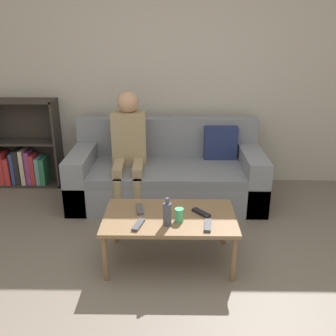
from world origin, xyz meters
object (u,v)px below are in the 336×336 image
Objects in this scene: tv_remote_1 at (208,226)px; bottle at (167,214)px; cup_near at (179,215)px; couch at (168,175)px; tv_remote_0 at (140,209)px; coffee_table at (170,220)px; tv_remote_2 at (201,213)px; tv_remote_3 at (138,225)px; person_adult at (129,142)px; bookshelf at (24,154)px.

bottle reaches higher than tv_remote_1.
cup_near reaches higher than tv_remote_1.
couch reaches higher than tv_remote_0.
coffee_table is 0.25m from tv_remote_2.
couch reaches higher than coffee_table.
bottle is (0.21, 0.02, 0.08)m from tv_remote_3.
person_adult is 1.06m from tv_remote_0.
tv_remote_2 is at bearing 33.44° from bottle.
tv_remote_1 is at bearing 14.42° from tv_remote_3.
person_adult is at bearing -20.09° from bookshelf.
bookshelf reaches higher than coffee_table.
tv_remote_2 is at bearing -60.14° from person_adult.
cup_near reaches higher than tv_remote_3.
couch is at bearing 9.10° from person_adult.
person_adult is (-0.40, -0.08, 0.40)m from couch.
tv_remote_2 is at bearing -38.01° from bookshelf.
cup_near is at bearing 33.63° from bottle.
couch is 1.96× the size of coffee_table.
person_adult is 11.42× the size of cup_near.
coffee_table is 0.29m from tv_remote_3.
bottle is (0.01, -1.33, 0.22)m from couch.
tv_remote_0 is at bearing 134.09° from bottle.
tv_remote_0 is at bearing 133.45° from tv_remote_2.
couch is 11.53× the size of tv_remote_1.
tv_remote_3 is (0.01, -0.25, 0.00)m from tv_remote_0.
person_adult is at bearing -168.39° from couch.
person_adult reaches higher than bottle.
tv_remote_2 and tv_remote_3 have the same top height.
tv_remote_3 is (-0.48, -0.20, 0.00)m from tv_remote_2.
bookshelf reaches higher than tv_remote_0.
bookshelf is 2.43m from bottle.
tv_remote_1 is (0.28, -0.17, 0.05)m from coffee_table.
tv_remote_0 is 0.25m from tv_remote_3.
person_adult is 6.70× the size of tv_remote_0.
tv_remote_0 and tv_remote_1 have the same top height.
coffee_table is 0.14m from cup_near.
bookshelf is 2.45m from cup_near.
couch is 19.59× the size of cup_near.
couch is 9.18× the size of bottle.
bottle is at bearing -96.55° from coffee_table.
bottle is at bearing 20.75° from tv_remote_3.
couch reaches higher than tv_remote_3.
tv_remote_2 is (0.68, -1.07, -0.26)m from person_adult.
couch is 1.34m from bottle.
tv_remote_3 is (1.50, -1.74, 0.04)m from bookshelf.
tv_remote_1 and tv_remote_3 have the same top height.
bookshelf is at bearing 166.99° from couch.
person_adult reaches higher than tv_remote_3.
tv_remote_0 is (-0.21, -1.10, 0.14)m from couch.
coffee_table is 0.87× the size of person_adult.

